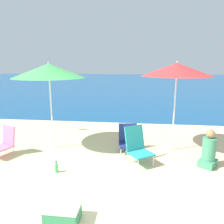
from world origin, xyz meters
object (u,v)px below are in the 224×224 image
Objects in this scene: beach_chair_teal at (137,145)px; beach_chair_navy at (128,139)px; person_seated_near at (209,151)px; beach_chair_pink at (4,142)px; beach_umbrella_red at (177,70)px; water_bottle at (56,168)px; seagull at (79,126)px; cooler_box at (63,213)px; beach_umbrella_green at (49,71)px.

beach_chair_navy is at bearing 74.35° from beach_chair_teal.
person_seated_near is at bearing -35.70° from beach_chair_teal.
beach_umbrella_red is at bearing 34.04° from beach_chair_pink.
beach_umbrella_red reaches higher than beach_chair_navy.
water_bottle is (-3.21, -0.66, -0.26)m from person_seated_near.
water_bottle is 0.91× the size of seagull.
person_seated_near is 3.30m from cooler_box.
beach_umbrella_green reaches higher than seagull.
beach_chair_teal is at bearing -15.92° from beach_umbrella_green.
cooler_box is at bearing -104.84° from person_seated_near.
beach_chair_pink is 1.04× the size of beach_chair_navy.
beach_umbrella_red is 1.01× the size of beach_umbrella_green.
beach_chair_teal reaches higher than beach_chair_pink.
seagull is at bearing 83.75° from beach_chair_pink.
beach_umbrella_red reaches higher than person_seated_near.
beach_chair_navy is 1.97m from water_bottle.
beach_chair_pink is 2.64m from seagull.
beach_umbrella_red reaches higher than beach_chair_teal.
beach_chair_pink reaches higher than water_bottle.
beach_chair_pink is 4.78m from person_seated_near.
beach_chair_pink is at bearing -118.25° from seagull.
person_seated_near reaches higher than cooler_box.
seagull is at bearing 128.60° from beach_chair_navy.
beach_chair_teal is 1.55m from person_seated_near.
beach_chair_teal is at bearing 63.37° from cooler_box.
water_bottle is (-1.66, -0.68, -0.32)m from beach_chair_teal.
beach_umbrella_red is at bearing 162.06° from person_seated_near.
beach_chair_teal is at bearing -143.77° from person_seated_near.
beach_chair_teal is at bearing -78.55° from beach_chair_navy.
beach_umbrella_green reaches higher than cooler_box.
water_bottle is (1.57, -0.68, -0.25)m from beach_chair_pink.
beach_chair_teal reaches higher than beach_chair_navy.
person_seated_near is (1.55, -0.01, -0.06)m from beach_chair_teal.
beach_chair_teal is (2.25, -0.64, -1.63)m from beach_umbrella_green.
beach_chair_navy is (2.01, 0.04, -1.71)m from beach_umbrella_green.
beach_chair_navy reaches higher than seagull.
water_bottle is 1.52m from cooler_box.
seagull is (-1.74, 1.64, -0.19)m from beach_chair_navy.
cooler_box is at bearing -21.25° from beach_chair_pink.
beach_chair_teal is 3.42× the size of water_bottle.
beach_chair_pink reaches higher than seagull.
beach_umbrella_red is at bearing 31.31° from water_bottle.
beach_umbrella_red is 8.47× the size of seagull.
beach_umbrella_red is 2.10m from beach_chair_navy.
beach_umbrella_green is 2.42m from water_bottle.
beach_umbrella_red reaches higher than beach_chair_pink.
beach_umbrella_green is at bearing -153.07° from person_seated_near.
person_seated_near is (3.80, -0.65, -1.69)m from beach_umbrella_green.
beach_chair_teal is at bearing 21.93° from beach_chair_pink.
beach_umbrella_red reaches higher than seagull.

